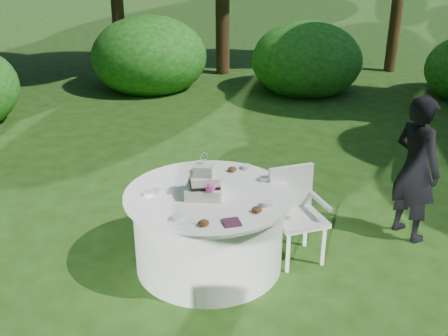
{
  "coord_description": "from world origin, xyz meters",
  "views": [
    {
      "loc": [
        -0.96,
        -4.23,
        2.88
      ],
      "look_at": [
        0.15,
        0.0,
        1.0
      ],
      "focal_mm": 42.0,
      "sensor_mm": 36.0,
      "label": 1
    }
  ],
  "objects_px": {
    "napkins": "(232,222)",
    "table": "(209,229)",
    "guest": "(416,168)",
    "cake": "(205,184)",
    "chair": "(295,208)"
  },
  "relations": [
    {
      "from": "napkins",
      "to": "table",
      "type": "height_order",
      "value": "napkins"
    },
    {
      "from": "napkins",
      "to": "guest",
      "type": "height_order",
      "value": "guest"
    },
    {
      "from": "cake",
      "to": "chair",
      "type": "relative_size",
      "value": 0.47
    },
    {
      "from": "napkins",
      "to": "table",
      "type": "relative_size",
      "value": 0.09
    },
    {
      "from": "napkins",
      "to": "chair",
      "type": "distance_m",
      "value": 1.01
    },
    {
      "from": "table",
      "to": "chair",
      "type": "relative_size",
      "value": 1.71
    },
    {
      "from": "guest",
      "to": "table",
      "type": "relative_size",
      "value": 0.99
    },
    {
      "from": "guest",
      "to": "chair",
      "type": "relative_size",
      "value": 1.69
    },
    {
      "from": "napkins",
      "to": "chair",
      "type": "relative_size",
      "value": 0.15
    },
    {
      "from": "napkins",
      "to": "table",
      "type": "distance_m",
      "value": 0.73
    },
    {
      "from": "table",
      "to": "chair",
      "type": "distance_m",
      "value": 0.86
    },
    {
      "from": "table",
      "to": "chair",
      "type": "bearing_deg",
      "value": -2.6
    },
    {
      "from": "guest",
      "to": "cake",
      "type": "distance_m",
      "value": 2.22
    },
    {
      "from": "table",
      "to": "chair",
      "type": "xyz_separation_m",
      "value": [
        0.85,
        -0.04,
        0.13
      ]
    },
    {
      "from": "cake",
      "to": "table",
      "type": "bearing_deg",
      "value": 46.8
    }
  ]
}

